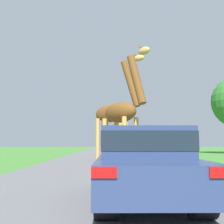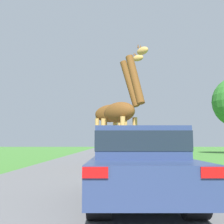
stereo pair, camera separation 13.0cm
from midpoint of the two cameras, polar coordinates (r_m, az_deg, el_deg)
The scene contains 6 objects.
road at distance 29.50m, azimuth -1.07°, elevation -8.43°, with size 6.49×120.00×0.00m.
giraffe_near_road at distance 13.82m, azimuth 0.86°, elevation -0.58°, with size 2.55×1.97×5.42m.
giraffe_companion at distance 11.47m, azimuth 2.32°, elevation -0.44°, with size 2.01×2.33×4.92m.
car_lead_maroon at distance 5.44m, azimuth 6.31°, elevation -10.10°, with size 1.74×3.97×1.39m.
car_queue_right at distance 27.85m, azimuth 1.51°, elevation -6.85°, with size 1.77×4.09×1.58m.
car_queue_left at distance 19.07m, azimuth 5.59°, elevation -7.34°, with size 1.95×4.42×1.38m.
Camera 2 is at (0.69, 0.52, 1.10)m, focal length 45.00 mm.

